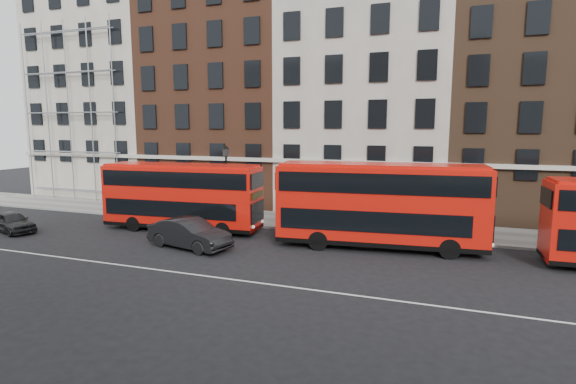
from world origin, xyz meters
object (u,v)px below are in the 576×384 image
(bus_b, at_px, (181,195))
(car_rear, at_px, (12,222))
(bus_c, at_px, (379,203))
(car_front, at_px, (189,233))

(bus_b, xyz_separation_m, car_rear, (-10.06, -4.22, -1.67))
(bus_c, relative_size, car_rear, 2.91)
(car_rear, bearing_deg, car_front, -71.38)
(bus_b, height_order, car_front, bus_b)
(car_rear, bearing_deg, bus_c, -63.80)
(car_rear, bearing_deg, bus_b, -51.52)
(bus_c, height_order, car_front, bus_c)
(bus_c, distance_m, car_front, 10.73)
(bus_c, bearing_deg, car_rear, -175.47)
(bus_c, relative_size, car_front, 2.27)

